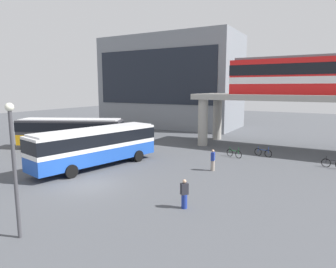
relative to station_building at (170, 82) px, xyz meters
The scene contains 11 objects.
ground_plane 24.36m from the station_building, 62.64° to the right, with size 120.00×120.00×0.00m, color #47494F.
station_building is the anchor object (origin of this frame).
elevated_platform 27.43m from the station_building, 24.80° to the right, with size 28.26×6.30×5.80m.
bus_main 28.40m from the station_building, 73.68° to the right, with size 4.87×11.33×3.22m.
bus_secondary 23.08m from the station_building, 89.45° to the right, with size 11.08×6.96×3.22m.
bicycle_black 31.37m from the station_building, 35.20° to the right, with size 1.76×0.44×1.04m.
bicycle_blue 25.94m from the station_building, 40.15° to the right, with size 1.74×0.53×1.04m.
bicycle_green 25.43m from the station_building, 46.71° to the right, with size 1.67×0.75×1.04m.
pedestrian_at_kerb 29.29m from the station_building, 54.29° to the right, with size 0.32×0.43×1.71m.
pedestrian_near_building 36.40m from the station_building, 59.85° to the right, with size 0.45×0.47×1.63m.
lamp_post 39.79m from the station_building, 70.71° to the right, with size 0.36×0.36×5.92m.
Camera 1 is at (14.10, -14.28, 6.54)m, focal length 31.87 mm.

